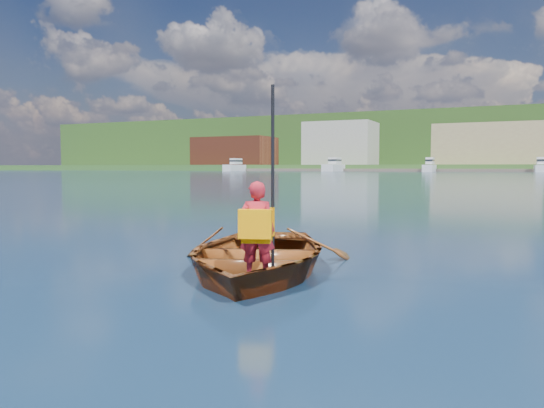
% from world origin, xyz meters
% --- Properties ---
extents(ground, '(600.00, 600.00, 0.00)m').
position_xyz_m(ground, '(0.00, 0.00, 0.00)').
color(ground, '#183149').
rests_on(ground, ground).
extents(rowboat, '(3.35, 3.99, 0.71)m').
position_xyz_m(rowboat, '(-1.25, 0.24, 0.20)').
color(rowboat, '#682E12').
rests_on(rowboat, ground).
extents(child_paddler, '(0.44, 0.42, 2.05)m').
position_xyz_m(child_paddler, '(-0.83, -0.57, 0.64)').
color(child_paddler, '#AB1927').
rests_on(child_paddler, ground).
extents(shoreline, '(400.00, 140.00, 22.00)m').
position_xyz_m(shoreline, '(0.00, 236.61, 10.32)').
color(shoreline, '#455929').
rests_on(shoreline, ground).
extents(dock, '(160.05, 7.93, 0.80)m').
position_xyz_m(dock, '(-0.22, 148.00, 0.40)').
color(dock, brown).
rests_on(dock, ground).
extents(waterfront_buildings, '(202.00, 16.00, 14.00)m').
position_xyz_m(waterfront_buildings, '(-7.74, 165.00, 7.74)').
color(waterfront_buildings, brown).
rests_on(waterfront_buildings, ground).
extents(marina_yachts, '(144.40, 12.21, 4.43)m').
position_xyz_m(marina_yachts, '(-4.96, 143.27, 1.45)').
color(marina_yachts, silver).
rests_on(marina_yachts, ground).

